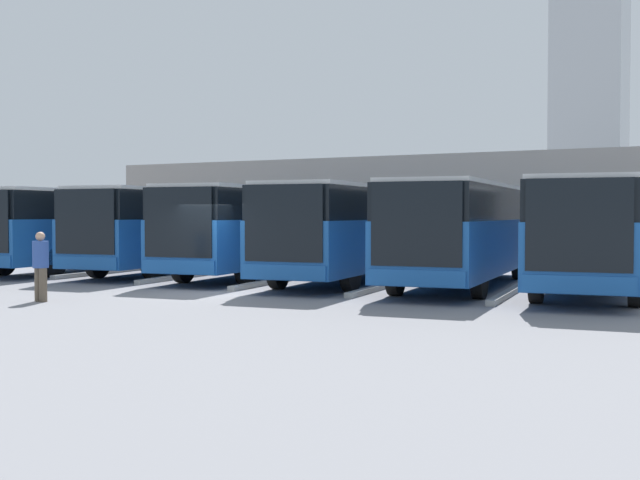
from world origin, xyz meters
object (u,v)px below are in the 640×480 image
object	(u,v)px
bus_2	(353,228)
bus_5	(89,226)
bus_0	(593,230)
pedestrian	(41,264)
bus_3	(262,227)
bus_4	(179,226)
bus_1	(464,229)

from	to	relation	value
bus_2	bus_5	size ratio (longest dim) A/B	1.00
bus_0	pedestrian	size ratio (longest dim) A/B	6.36
bus_3	bus_0	bearing A→B (deg)	171.28
bus_3	bus_4	xyz separation A→B (m)	(3.80, -0.14, 0.00)
bus_5	pedestrian	bearing A→B (deg)	122.26
bus_0	pedestrian	distance (m)	15.00
bus_3	bus_2	bearing A→B (deg)	168.32
bus_4	bus_5	size ratio (longest dim) A/B	1.00
bus_2	bus_0	bearing A→B (deg)	172.77
bus_0	bus_3	bearing A→B (deg)	-8.72
bus_2	bus_3	size ratio (longest dim) A/B	1.00
bus_3	pedestrian	distance (m)	9.65
bus_0	bus_5	world-z (taller)	same
bus_0	bus_5	bearing A→B (deg)	-5.70
bus_5	bus_3	bearing A→B (deg)	178.81
bus_0	bus_1	world-z (taller)	same
bus_0	bus_5	distance (m)	19.00
bus_0	bus_3	xyz separation A→B (m)	(11.40, -0.53, 0.00)
pedestrian	bus_2	bearing A→B (deg)	-103.23
pedestrian	bus_4	bearing A→B (deg)	-59.53
bus_1	bus_3	bearing A→B (deg)	-9.81
bus_1	bus_4	distance (m)	11.42
bus_2	bus_3	world-z (taller)	same
bus_1	bus_3	xyz separation A→B (m)	(7.60, -0.50, 0.00)
bus_1	bus_2	bearing A→B (deg)	-7.94
bus_1	pedestrian	xyz separation A→B (m)	(8.12, 9.10, -0.80)
bus_4	bus_5	world-z (taller)	same
bus_3	bus_5	distance (m)	7.63
pedestrian	bus_3	bearing A→B (deg)	-81.25
bus_2	pedestrian	size ratio (longest dim) A/B	6.36
bus_0	bus_2	bearing A→B (deg)	-7.23
bus_1	bus_5	distance (m)	15.20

